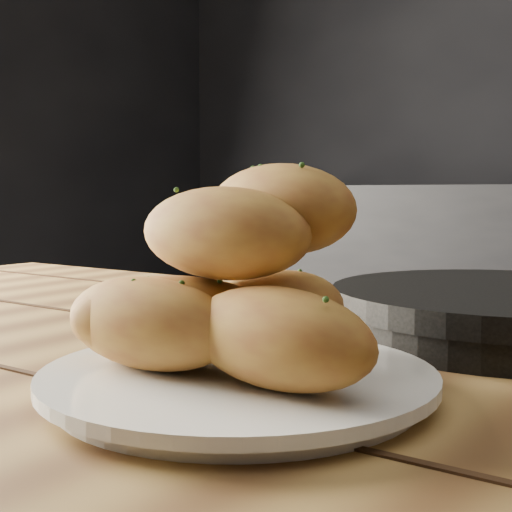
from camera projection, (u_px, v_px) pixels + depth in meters
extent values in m
cube|color=olive|center=(242.00, 396.00, 0.53)|extent=(1.61, 0.85, 0.04)
cylinder|color=olive|center=(58.00, 499.00, 1.22)|extent=(0.07, 0.07, 0.71)
cylinder|color=white|center=(238.00, 387.00, 0.46)|extent=(0.23, 0.23, 0.01)
cylinder|color=white|center=(238.00, 375.00, 0.46)|extent=(0.26, 0.26, 0.01)
ellipsoid|color=#B08530|center=(148.00, 323.00, 0.46)|extent=(0.14, 0.07, 0.06)
ellipsoid|color=#B08530|center=(277.00, 338.00, 0.41)|extent=(0.14, 0.08, 0.06)
ellipsoid|color=#B08530|center=(275.00, 312.00, 0.50)|extent=(0.09, 0.14, 0.06)
ellipsoid|color=#B08530|center=(222.00, 233.00, 0.45)|extent=(0.14, 0.08, 0.06)
ellipsoid|color=#B08530|center=(279.00, 209.00, 0.46)|extent=(0.14, 0.09, 0.06)
ellipsoid|color=#B08530|center=(174.00, 321.00, 0.47)|extent=(0.15, 0.13, 0.06)
cylinder|color=black|center=(508.00, 321.00, 0.65)|extent=(0.31, 0.31, 0.03)
cylinder|color=black|center=(509.00, 299.00, 0.65)|extent=(0.32, 0.32, 0.02)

